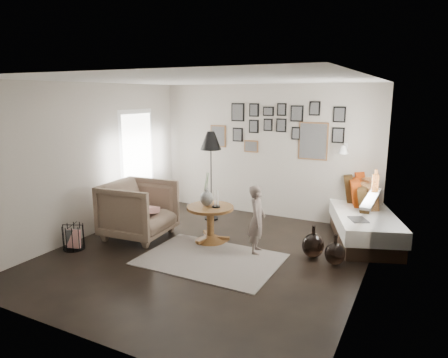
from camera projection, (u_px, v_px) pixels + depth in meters
The scene contains 23 objects.
ground at pixel (206, 255), 6.08m from camera, with size 4.80×4.80×0.00m, color black.
wall_back at pixel (265, 151), 7.90m from camera, with size 4.50×4.50×0.00m, color #AEA598.
wall_front at pixel (78, 215), 3.72m from camera, with size 4.50×4.50×0.00m, color #AEA598.
wall_left at pixel (91, 160), 6.81m from camera, with size 4.80×4.80×0.00m, color #AEA598.
wall_right at pixel (367, 188), 4.81m from camera, with size 4.80×4.80×0.00m, color #AEA598.
ceiling at pixel (204, 80), 5.54m from camera, with size 4.80×4.80×0.00m, color white.
door_left at pixel (138, 164), 7.90m from camera, with size 0.00×2.14×2.14m.
window_right at pixel (373, 193), 6.09m from camera, with size 0.15×1.32×1.30m.
gallery_wall at pixel (280, 129), 7.67m from camera, with size 2.74×0.03×1.08m.
wall_sconce at pixel (343, 149), 6.95m from camera, with size 0.18×0.36×0.16m.
rug at pixel (210, 259), 5.92m from camera, with size 2.01×1.41×0.01m, color beige.
pedestal_table at pixel (210, 225), 6.60m from camera, with size 0.77×0.77×0.61m.
vase at pixel (207, 196), 6.55m from camera, with size 0.22×0.22×0.55m.
candles at pixel (216, 199), 6.45m from camera, with size 0.13×0.13×0.29m.
daybed at pixel (364, 218), 6.81m from camera, with size 1.57×2.31×1.05m.
magazine_on_daybed at pixel (358, 220), 6.21m from camera, with size 0.24×0.32×0.02m, color black.
armchair at pixel (139, 210), 6.79m from camera, with size 1.03×1.06×0.97m, color #735F4D.
armchair_cushion at pixel (142, 209), 6.82m from camera, with size 0.44×0.44×0.11m, color white.
floor_lamp at pixel (211, 144), 7.54m from camera, with size 0.40×0.40×1.72m.
magazine_basket at pixel (73, 237), 6.30m from camera, with size 0.42×0.42×0.40m.
demijohn_large at pixel (313, 245), 5.97m from camera, with size 0.33×0.33×0.50m.
demijohn_small at pixel (335, 254), 5.71m from camera, with size 0.29×0.29×0.45m.
child at pixel (257, 220), 6.08m from camera, with size 0.39×0.25×1.07m, color #6E5E57.
Camera 1 is at (2.84, -4.96, 2.41)m, focal length 32.00 mm.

